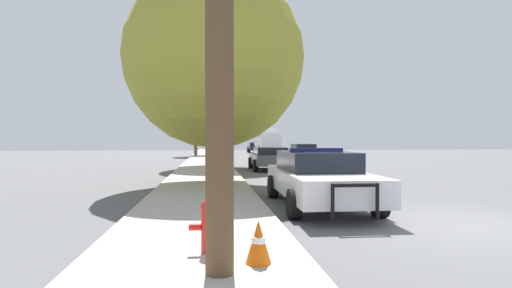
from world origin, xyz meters
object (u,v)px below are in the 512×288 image
car_background_distant (256,147)px  car_background_oncoming (304,152)px  police_car (318,177)px  car_background_midblock (270,158)px  tree_sidewalk_mid (221,79)px  tree_sidewalk_near (214,59)px  box_truck (266,140)px  tree_sidewalk_far (196,117)px  fire_hydrant (210,224)px  traffic_light (246,104)px  traffic_cone (258,242)px

car_background_distant → car_background_oncoming: bearing=-83.9°
police_car → car_background_distant: (3.05, 39.80, -0.03)m
car_background_midblock → tree_sidewalk_mid: 5.60m
car_background_oncoming → car_background_distant: 20.00m
car_background_oncoming → car_background_midblock: bearing=65.8°
tree_sidewalk_mid → tree_sidewalk_near: 9.52m
box_truck → tree_sidewalk_near: size_ratio=1.03×
car_background_midblock → tree_sidewalk_near: 8.80m
tree_sidewalk_far → tree_sidewalk_near: bearing=-86.6°
fire_hydrant → car_background_oncoming: 25.11m
traffic_light → box_truck: (3.96, 17.70, -2.48)m
police_car → tree_sidewalk_far: bearing=-81.4°
car_background_oncoming → tree_sidewalk_mid: tree_sidewalk_mid is taller
car_background_oncoming → tree_sidewalk_near: 17.39m
car_background_midblock → traffic_light: bearing=97.2°
traffic_light → car_background_distant: bearing=81.7°
car_background_oncoming → tree_sidewalk_near: tree_sidewalk_near is taller
tree_sidewalk_far → car_background_oncoming: bearing=-48.7°
car_background_distant → box_truck: size_ratio=0.58×
car_background_midblock → tree_sidewalk_near: bearing=-112.4°
car_background_distant → traffic_cone: car_background_distant is taller
police_car → fire_hydrant: 5.03m
police_car → car_background_midblock: bearing=-91.9°
box_truck → traffic_cone: 40.76m
traffic_light → tree_sidewalk_far: tree_sidewalk_far is taller
police_car → car_background_oncoming: police_car is taller
car_background_midblock → tree_sidewalk_mid: (-2.53, 2.16, 4.50)m
traffic_light → tree_sidewalk_mid: tree_sidewalk_mid is taller
tree_sidewalk_mid → car_background_oncoming: bearing=43.4°
car_background_oncoming → box_truck: 15.70m
fire_hydrant → car_background_midblock: car_background_midblock is taller
fire_hydrant → traffic_light: bearing=83.5°
traffic_light → car_background_oncoming: bearing=24.1°
fire_hydrant → car_background_oncoming: car_background_oncoming is taller
car_background_distant → traffic_cone: (-5.14, -44.61, -0.30)m
car_background_oncoming → traffic_cone: 25.49m
traffic_light → tree_sidewalk_mid: bearing=-114.3°
tree_sidewalk_far → tree_sidewalk_mid: (2.02, -15.56, 1.34)m
traffic_light → car_background_midblock: 7.06m
tree_sidewalk_far → traffic_cone: 34.42m
car_background_distant → traffic_cone: bearing=-94.4°
tree_sidewalk_far → police_car: bearing=-82.3°
fire_hydrant → car_background_midblock: size_ratio=0.18×
police_car → tree_sidewalk_far: size_ratio=0.90×
traffic_light → tree_sidewalk_near: 13.67m
tree_sidewalk_near → traffic_cone: bearing=-87.4°
police_car → traffic_cone: 5.25m
car_background_midblock → tree_sidewalk_far: 18.57m
car_background_distant → tree_sidewalk_near: tree_sidewalk_near is taller
car_background_oncoming → traffic_light: bearing=25.0°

